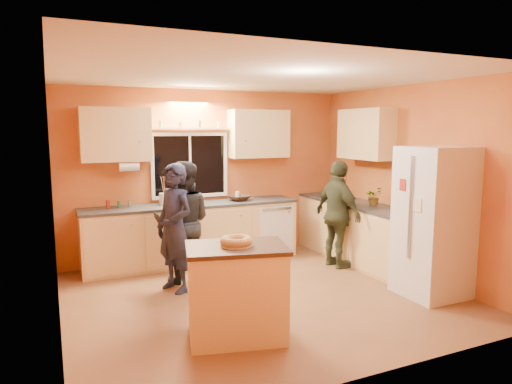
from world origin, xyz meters
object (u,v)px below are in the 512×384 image
island (237,291)px  person_left (175,228)px  person_right (338,214)px  refrigerator (434,222)px  person_center (183,222)px

island → person_left: person_left is taller
island → person_right: bearing=48.6°
refrigerator → island: size_ratio=1.69×
person_right → person_left: bearing=84.8°
person_right → person_center: bearing=77.0°
person_left → person_center: person_left is taller
island → person_left: (-0.21, 1.52, 0.33)m
person_left → person_right: bearing=66.0°
person_center → person_left: bearing=79.0°
person_right → refrigerator: bearing=-169.7°
refrigerator → person_center: (-2.60, 1.73, -0.10)m
refrigerator → island: bearing=-177.8°
person_left → person_right: 2.40m
person_center → person_right: person_center is taller
refrigerator → person_left: bearing=153.0°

